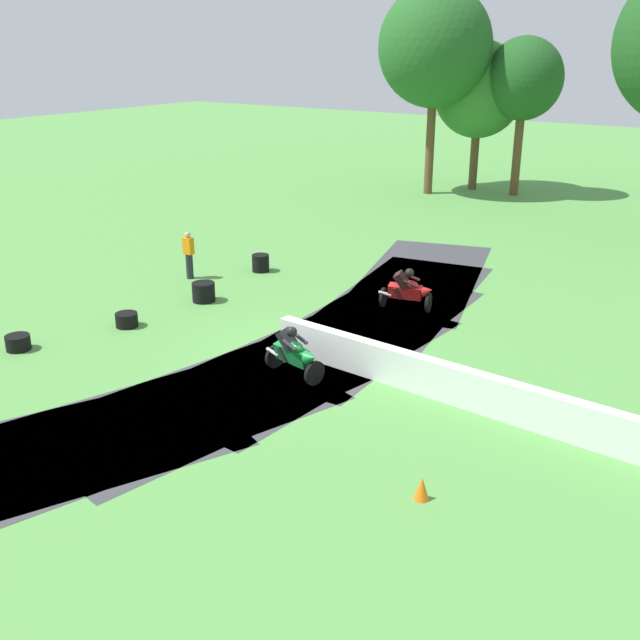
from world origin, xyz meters
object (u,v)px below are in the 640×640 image
(tire_stack_mid_a, at_px, (127,320))
(tire_stack_far, at_px, (261,263))
(tire_stack_mid_b, at_px, (204,292))
(tire_stack_near, at_px, (18,343))
(motorcycle_chase_red, at_px, (408,290))
(track_marshal, at_px, (189,255))
(motorcycle_lead_green, at_px, (294,353))
(traffic_cone, at_px, (422,488))

(tire_stack_mid_a, distance_m, tire_stack_far, 6.36)
(tire_stack_mid_b, relative_size, tire_stack_far, 1.18)
(tire_stack_near, height_order, tire_stack_mid_a, same)
(motorcycle_chase_red, bearing_deg, track_marshal, -170.49)
(tire_stack_far, height_order, track_marshal, track_marshal)
(motorcycle_lead_green, bearing_deg, motorcycle_chase_red, 89.78)
(tire_stack_near, height_order, tire_stack_far, tire_stack_far)
(tire_stack_mid_a, bearing_deg, motorcycle_lead_green, -0.97)
(traffic_cone, bearing_deg, tire_stack_far, 139.74)
(tire_stack_mid_a, height_order, tire_stack_mid_b, tire_stack_mid_b)
(motorcycle_chase_red, relative_size, traffic_cone, 3.89)
(motorcycle_chase_red, bearing_deg, tire_stack_mid_a, -136.57)
(motorcycle_lead_green, bearing_deg, track_marshal, 149.64)
(traffic_cone, bearing_deg, track_marshal, 149.62)
(motorcycle_chase_red, height_order, tire_stack_far, motorcycle_chase_red)
(tire_stack_near, height_order, traffic_cone, traffic_cone)
(traffic_cone, bearing_deg, motorcycle_lead_green, 149.59)
(tire_stack_mid_a, bearing_deg, motorcycle_chase_red, 43.43)
(tire_stack_mid_a, distance_m, track_marshal, 4.71)
(motorcycle_chase_red, distance_m, tire_stack_mid_b, 6.30)
(motorcycle_chase_red, distance_m, traffic_cone, 9.87)
(tire_stack_mid_a, relative_size, tire_stack_mid_b, 0.89)
(motorcycle_lead_green, bearing_deg, tire_stack_far, 133.53)
(tire_stack_near, bearing_deg, tire_stack_far, 84.49)
(tire_stack_near, xyz_separation_m, track_marshal, (-0.60, 7.13, 0.62))
(tire_stack_mid_a, bearing_deg, tire_stack_far, 91.77)
(tire_stack_near, distance_m, tire_stack_mid_b, 5.80)
(tire_stack_mid_b, distance_m, traffic_cone, 11.97)
(traffic_cone, bearing_deg, tire_stack_near, 179.12)
(tire_stack_mid_b, bearing_deg, motorcycle_lead_green, -27.77)
(track_marshal, bearing_deg, tire_stack_near, -85.16)
(motorcycle_chase_red, height_order, tire_stack_mid_b, motorcycle_chase_red)
(tire_stack_mid_b, bearing_deg, motorcycle_chase_red, 26.30)
(tire_stack_near, distance_m, tire_stack_far, 9.17)
(tire_stack_mid_b, xyz_separation_m, tire_stack_far, (-0.52, 3.50, -0.00))
(tire_stack_mid_a, height_order, traffic_cone, traffic_cone)
(tire_stack_far, distance_m, track_marshal, 2.54)
(motorcycle_lead_green, height_order, traffic_cone, motorcycle_lead_green)
(traffic_cone, bearing_deg, motorcycle_chase_red, 119.36)
(motorcycle_lead_green, height_order, tire_stack_mid_b, motorcycle_lead_green)
(track_marshal, height_order, traffic_cone, track_marshal)
(motorcycle_lead_green, relative_size, tire_stack_near, 2.68)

